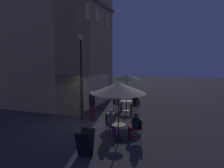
{
  "coord_description": "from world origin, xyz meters",
  "views": [
    {
      "loc": [
        -9.55,
        -4.82,
        3.55
      ],
      "look_at": [
        2.35,
        -0.73,
        1.94
      ],
      "focal_mm": 32.76,
      "sensor_mm": 36.0,
      "label": 1
    }
  ],
  "objects_px": {
    "patron_seated_2": "(135,124)",
    "patron_seated_3": "(111,120)",
    "patio_umbrella_1": "(119,88)",
    "patron_seated_1": "(135,102)",
    "street_lamp_near_corner": "(81,64)",
    "cafe_chair_1": "(137,105)",
    "cafe_chair_0": "(116,102)",
    "cafe_chair_3": "(110,122)",
    "cafe_table_0": "(126,104)",
    "cafe_table_1": "(118,130)",
    "patron_seated_0": "(118,100)",
    "cafe_chair_2": "(138,127)",
    "menu_sandwich_board": "(85,143)",
    "patron_standing_4": "(92,105)",
    "patio_umbrella_0": "(127,77)"
  },
  "relations": [
    {
      "from": "patron_seated_2",
      "to": "patron_seated_3",
      "type": "distance_m",
      "value": 1.13
    },
    {
      "from": "patio_umbrella_1",
      "to": "patron_seated_1",
      "type": "xyz_separation_m",
      "value": [
        4.62,
        0.32,
        -1.61
      ]
    },
    {
      "from": "patron_seated_1",
      "to": "patio_umbrella_1",
      "type": "bearing_deg",
      "value": 112.97
    },
    {
      "from": "street_lamp_near_corner",
      "to": "cafe_chair_1",
      "type": "height_order",
      "value": "street_lamp_near_corner"
    },
    {
      "from": "cafe_chair_0",
      "to": "cafe_chair_3",
      "type": "height_order",
      "value": "cafe_chair_3"
    },
    {
      "from": "cafe_table_0",
      "to": "patron_seated_1",
      "type": "distance_m",
      "value": 0.68
    },
    {
      "from": "cafe_table_1",
      "to": "patron_seated_0",
      "type": "relative_size",
      "value": 0.57
    },
    {
      "from": "cafe_chair_2",
      "to": "patron_seated_3",
      "type": "relative_size",
      "value": 0.73
    },
    {
      "from": "menu_sandwich_board",
      "to": "cafe_chair_1",
      "type": "bearing_deg",
      "value": -8.87
    },
    {
      "from": "cafe_chair_2",
      "to": "patron_standing_4",
      "type": "relative_size",
      "value": 0.52
    },
    {
      "from": "cafe_chair_1",
      "to": "cafe_chair_2",
      "type": "relative_size",
      "value": 1.01
    },
    {
      "from": "cafe_table_1",
      "to": "patio_umbrella_0",
      "type": "xyz_separation_m",
      "value": [
        4.84,
        0.94,
        1.83
      ]
    },
    {
      "from": "menu_sandwich_board",
      "to": "patron_seated_1",
      "type": "relative_size",
      "value": 0.79
    },
    {
      "from": "cafe_table_0",
      "to": "cafe_chair_2",
      "type": "height_order",
      "value": "cafe_chair_2"
    },
    {
      "from": "cafe_chair_0",
      "to": "cafe_chair_3",
      "type": "bearing_deg",
      "value": -69.41
    },
    {
      "from": "cafe_chair_2",
      "to": "patron_seated_2",
      "type": "height_order",
      "value": "patron_seated_2"
    },
    {
      "from": "cafe_table_0",
      "to": "patron_seated_2",
      "type": "bearing_deg",
      "value": -160.66
    },
    {
      "from": "street_lamp_near_corner",
      "to": "cafe_chair_3",
      "type": "relative_size",
      "value": 4.97
    },
    {
      "from": "street_lamp_near_corner",
      "to": "cafe_chair_1",
      "type": "relative_size",
      "value": 5.4
    },
    {
      "from": "patron_seated_0",
      "to": "patron_seated_3",
      "type": "distance_m",
      "value": 4.51
    },
    {
      "from": "menu_sandwich_board",
      "to": "cafe_table_0",
      "type": "distance_m",
      "value": 6.58
    },
    {
      "from": "cafe_table_0",
      "to": "patron_seated_3",
      "type": "bearing_deg",
      "value": -174.27
    },
    {
      "from": "cafe_table_1",
      "to": "cafe_chair_2",
      "type": "bearing_deg",
      "value": -56.1
    },
    {
      "from": "street_lamp_near_corner",
      "to": "cafe_chair_3",
      "type": "height_order",
      "value": "street_lamp_near_corner"
    },
    {
      "from": "cafe_chair_3",
      "to": "patron_seated_3",
      "type": "bearing_deg",
      "value": 0.0
    },
    {
      "from": "patron_seated_3",
      "to": "patio_umbrella_0",
      "type": "bearing_deg",
      "value": 141.58
    },
    {
      "from": "patron_seated_0",
      "to": "patron_standing_4",
      "type": "xyz_separation_m",
      "value": [
        -2.57,
        0.73,
        0.14
      ]
    },
    {
      "from": "menu_sandwich_board",
      "to": "patio_umbrella_1",
      "type": "height_order",
      "value": "patio_umbrella_1"
    },
    {
      "from": "street_lamp_near_corner",
      "to": "menu_sandwich_board",
      "type": "xyz_separation_m",
      "value": [
        -3.92,
        -2.16,
        -2.72
      ]
    },
    {
      "from": "street_lamp_near_corner",
      "to": "patron_standing_4",
      "type": "xyz_separation_m",
      "value": [
        0.15,
        -0.58,
        -2.36
      ]
    },
    {
      "from": "cafe_chair_1",
      "to": "patron_seated_0",
      "type": "xyz_separation_m",
      "value": [
        0.33,
        1.38,
        0.16
      ]
    },
    {
      "from": "patron_seated_2",
      "to": "cafe_chair_1",
      "type": "bearing_deg",
      "value": -112.99
    },
    {
      "from": "cafe_table_0",
      "to": "patron_standing_4",
      "type": "xyz_separation_m",
      "value": [
        -2.51,
        1.36,
        0.32
      ]
    },
    {
      "from": "menu_sandwich_board",
      "to": "patron_seated_3",
      "type": "relative_size",
      "value": 0.79
    },
    {
      "from": "patio_umbrella_0",
      "to": "cafe_chair_2",
      "type": "height_order",
      "value": "patio_umbrella_0"
    },
    {
      "from": "cafe_chair_0",
      "to": "cafe_table_1",
      "type": "bearing_deg",
      "value": -64.67
    },
    {
      "from": "cafe_chair_3",
      "to": "patron_standing_4",
      "type": "bearing_deg",
      "value": -179.31
    },
    {
      "from": "street_lamp_near_corner",
      "to": "menu_sandwich_board",
      "type": "distance_m",
      "value": 5.24
    },
    {
      "from": "cafe_chair_2",
      "to": "patron_seated_0",
      "type": "distance_m",
      "value": 4.98
    },
    {
      "from": "street_lamp_near_corner",
      "to": "patio_umbrella_1",
      "type": "height_order",
      "value": "street_lamp_near_corner"
    },
    {
      "from": "cafe_chair_0",
      "to": "patron_seated_2",
      "type": "distance_m",
      "value": 5.08
    },
    {
      "from": "patio_umbrella_1",
      "to": "patron_seated_0",
      "type": "relative_size",
      "value": 2.02
    },
    {
      "from": "patron_seated_1",
      "to": "patron_seated_2",
      "type": "height_order",
      "value": "patron_seated_1"
    },
    {
      "from": "cafe_table_1",
      "to": "cafe_chair_3",
      "type": "height_order",
      "value": "cafe_chair_3"
    },
    {
      "from": "cafe_table_1",
      "to": "patron_standing_4",
      "type": "bearing_deg",
      "value": 44.66
    },
    {
      "from": "menu_sandwich_board",
      "to": "cafe_chair_3",
      "type": "relative_size",
      "value": 0.99
    },
    {
      "from": "patron_standing_4",
      "to": "patron_seated_3",
      "type": "bearing_deg",
      "value": 91.52
    },
    {
      "from": "patron_seated_0",
      "to": "street_lamp_near_corner",
      "type": "bearing_deg",
      "value": -109.5
    },
    {
      "from": "menu_sandwich_board",
      "to": "cafe_chair_3",
      "type": "distance_m",
      "value": 2.37
    },
    {
      "from": "street_lamp_near_corner",
      "to": "cafe_chair_3",
      "type": "distance_m",
      "value": 3.82
    }
  ]
}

